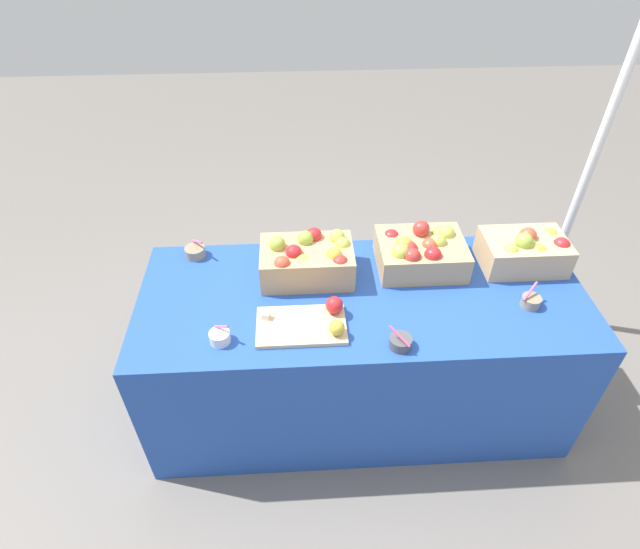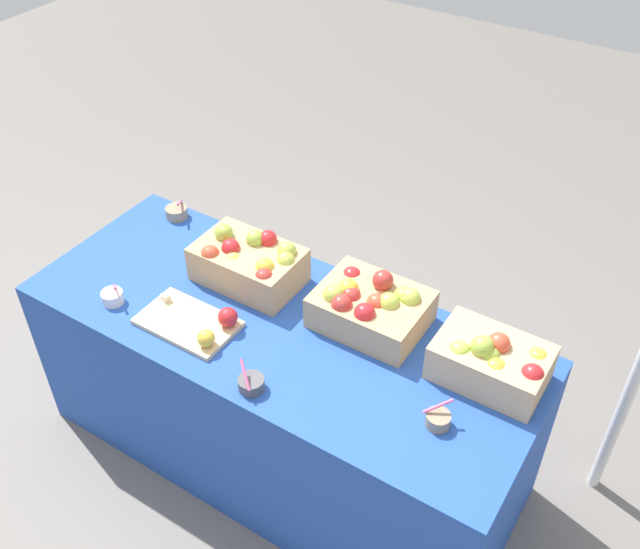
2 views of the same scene
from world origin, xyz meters
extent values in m
plane|color=slate|center=(0.00, 0.00, 0.00)|extent=(10.00, 10.00, 0.00)
cube|color=#234CAD|center=(0.00, 0.00, 0.37)|extent=(1.90, 0.76, 0.74)
cube|color=tan|center=(0.73, 0.16, 0.81)|extent=(0.36, 0.24, 0.14)
sphere|color=#D14C33|center=(0.74, 0.18, 0.88)|extent=(0.08, 0.08, 0.08)
sphere|color=gold|center=(0.76, 0.10, 0.85)|extent=(0.08, 0.08, 0.08)
sphere|color=#99B742|center=(0.73, 0.13, 0.86)|extent=(0.08, 0.08, 0.08)
sphere|color=#B2C64C|center=(0.64, 0.10, 0.86)|extent=(0.08, 0.08, 0.08)
sphere|color=red|center=(0.87, 0.12, 0.86)|extent=(0.08, 0.08, 0.08)
sphere|color=gold|center=(0.86, 0.21, 0.85)|extent=(0.08, 0.08, 0.08)
sphere|color=#99B742|center=(0.70, 0.13, 0.89)|extent=(0.08, 0.08, 0.08)
cube|color=tan|center=(0.28, 0.18, 0.80)|extent=(0.38, 0.30, 0.13)
sphere|color=gold|center=(0.19, 0.16, 0.87)|extent=(0.07, 0.07, 0.07)
sphere|color=#99B742|center=(0.37, 0.24, 0.86)|extent=(0.07, 0.07, 0.07)
sphere|color=#B2C64C|center=(0.39, 0.24, 0.87)|extent=(0.07, 0.07, 0.07)
sphere|color=#B2C64C|center=(0.16, 0.11, 0.87)|extent=(0.07, 0.07, 0.07)
sphere|color=red|center=(0.15, 0.25, 0.85)|extent=(0.07, 0.07, 0.07)
sphere|color=#B2332D|center=(0.21, 0.14, 0.86)|extent=(0.07, 0.07, 0.07)
sphere|color=#B2332D|center=(0.21, 0.08, 0.87)|extent=(0.07, 0.07, 0.07)
sphere|color=red|center=(0.30, 0.08, 0.87)|extent=(0.07, 0.07, 0.07)
sphere|color=#B2C64C|center=(0.34, 0.18, 0.87)|extent=(0.07, 0.07, 0.07)
sphere|color=#B2332D|center=(0.28, 0.25, 0.89)|extent=(0.07, 0.07, 0.07)
sphere|color=#D14C33|center=(0.30, 0.16, 0.86)|extent=(0.07, 0.07, 0.07)
cube|color=tan|center=(-0.23, 0.14, 0.81)|extent=(0.40, 0.25, 0.14)
sphere|color=#D14C33|center=(-0.34, 0.05, 0.88)|extent=(0.07, 0.07, 0.07)
sphere|color=#B2C64C|center=(-0.25, 0.08, 0.86)|extent=(0.07, 0.07, 0.07)
sphere|color=red|center=(-0.29, 0.11, 0.89)|extent=(0.07, 0.07, 0.07)
sphere|color=#B2332D|center=(-0.10, 0.05, 0.87)|extent=(0.07, 0.07, 0.07)
sphere|color=gold|center=(-0.12, 0.09, 0.88)|extent=(0.07, 0.07, 0.07)
sphere|color=#B2C64C|center=(-0.10, 0.20, 0.89)|extent=(0.07, 0.07, 0.07)
sphere|color=#99B742|center=(-0.23, 0.19, 0.90)|extent=(0.07, 0.07, 0.07)
sphere|color=#B2C64C|center=(-0.08, 0.16, 0.88)|extent=(0.07, 0.07, 0.07)
sphere|color=#99B742|center=(-0.36, 0.16, 0.90)|extent=(0.07, 0.07, 0.07)
sphere|color=red|center=(-0.20, 0.22, 0.89)|extent=(0.07, 0.07, 0.07)
cube|color=#D1B284|center=(-0.27, -0.18, 0.75)|extent=(0.35, 0.21, 0.02)
sphere|color=red|center=(-0.13, -0.12, 0.79)|extent=(0.07, 0.07, 0.07)
sphere|color=gold|center=(-0.13, -0.24, 0.79)|extent=(0.06, 0.06, 0.06)
cube|color=beige|center=(-0.40, -0.14, 0.77)|extent=(0.04, 0.04, 0.03)
cylinder|color=gray|center=(-0.74, 0.30, 0.76)|extent=(0.09, 0.09, 0.05)
cylinder|color=#EA598C|center=(-0.72, 0.31, 0.81)|extent=(0.07, 0.09, 0.05)
cylinder|color=#4C4C51|center=(0.10, -0.30, 0.76)|extent=(0.09, 0.09, 0.04)
cylinder|color=#EA598C|center=(0.09, -0.31, 0.81)|extent=(0.08, 0.07, 0.06)
cylinder|color=silver|center=(-0.58, -0.24, 0.76)|extent=(0.08, 0.08, 0.05)
cylinder|color=#EA598C|center=(-0.57, -0.22, 0.81)|extent=(0.07, 0.05, 0.05)
cylinder|color=gray|center=(0.68, -0.11, 0.76)|extent=(0.08, 0.08, 0.05)
cylinder|color=#EA598C|center=(0.67, -0.10, 0.81)|extent=(0.08, 0.07, 0.05)
camera|label=1|loc=(-0.27, -1.58, 2.19)|focal=28.59mm
camera|label=2|loc=(1.14, -1.51, 2.54)|focal=40.87mm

